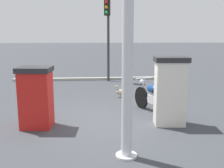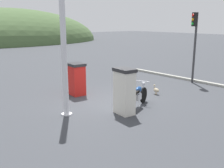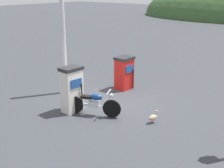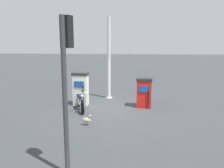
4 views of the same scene
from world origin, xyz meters
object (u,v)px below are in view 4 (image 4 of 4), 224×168
wandering_duck (87,120)px  canopy_support_pole (109,60)px  motorcycle_near_pump (80,100)px  roadside_traffic_light (66,69)px  fuel_pump_far (144,92)px  fuel_pump_near (81,89)px

wandering_duck → canopy_support_pole: 5.04m
motorcycle_near_pump → roadside_traffic_light: (5.34, 1.10, 2.11)m
motorcycle_near_pump → canopy_support_pole: size_ratio=0.42×
fuel_pump_far → wandering_duck: fuel_pump_far is taller
fuel_pump_far → motorcycle_near_pump: fuel_pump_far is taller
motorcycle_near_pump → roadside_traffic_light: 5.84m
wandering_duck → roadside_traffic_light: roadside_traffic_light is taller
roadside_traffic_light → fuel_pump_far: bearing=162.4°
canopy_support_pole → fuel_pump_far: bearing=49.8°
roadside_traffic_light → fuel_pump_near: bearing=-168.2°
motorcycle_near_pump → fuel_pump_near: bearing=-167.3°
motorcycle_near_pump → roadside_traffic_light: roadside_traffic_light is taller
fuel_pump_near → wandering_duck: 3.13m
fuel_pump_far → canopy_support_pole: 3.03m
fuel_pump_near → roadside_traffic_light: 6.58m
canopy_support_pole → fuel_pump_near: bearing=-36.6°
fuel_pump_near → fuel_pump_far: (0.00, 3.28, -0.11)m
fuel_pump_far → wandering_duck: size_ratio=3.38×
fuel_pump_near → fuel_pump_far: fuel_pump_near is taller
fuel_pump_near → motorcycle_near_pump: fuel_pump_near is taller
fuel_pump_far → motorcycle_near_pump: bearing=-74.0°
wandering_duck → motorcycle_near_pump: bearing=-159.0°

